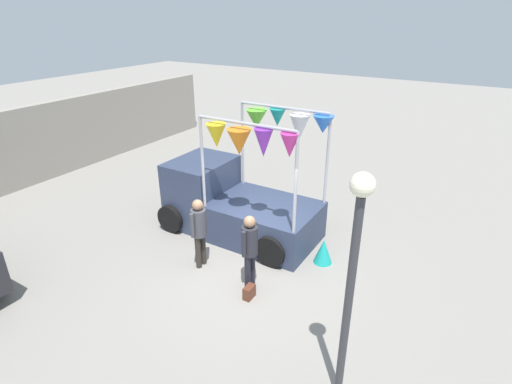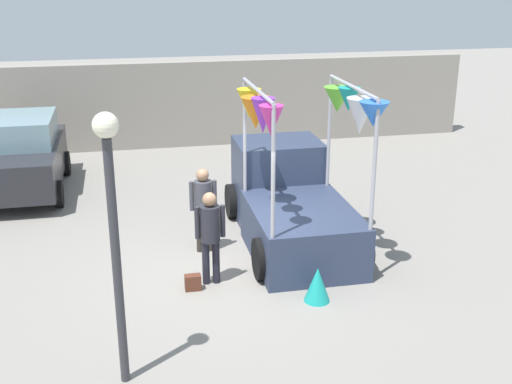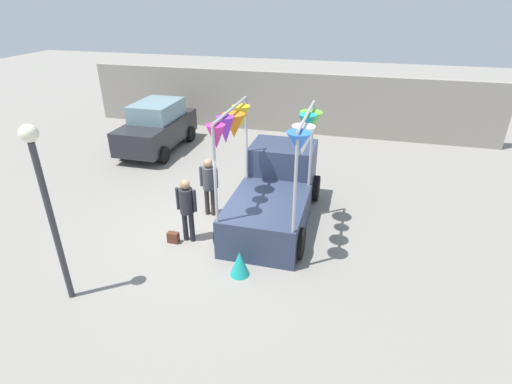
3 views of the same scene
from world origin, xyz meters
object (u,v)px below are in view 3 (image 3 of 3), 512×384
object	(u,v)px
person_vendor	(209,182)
handbag	(173,237)
vendor_truck	(275,187)
street_lamp	(44,192)
parked_car	(157,126)
folded_kite_bundle_teal	(240,263)
person_customer	(187,205)

from	to	relation	value
person_vendor	handbag	size ratio (longest dim) A/B	6.04
vendor_truck	street_lamp	distance (m)	5.65
parked_car	street_lamp	distance (m)	8.79
handbag	person_vendor	bearing A→B (deg)	75.43
parked_car	handbag	distance (m)	6.95
vendor_truck	folded_kite_bundle_teal	world-z (taller)	vendor_truck
vendor_truck	street_lamp	size ratio (longest dim) A/B	1.12
handbag	folded_kite_bundle_teal	size ratio (longest dim) A/B	0.47
person_customer	street_lamp	distance (m)	3.31
parked_car	vendor_truck	bearing A→B (deg)	-36.13
folded_kite_bundle_teal	person_customer	bearing A→B (deg)	148.57
person_customer	handbag	bearing A→B (deg)	-150.26
vendor_truck	person_customer	size ratio (longest dim) A/B	2.44
parked_car	person_customer	xyz separation A→B (m)	(3.78, -5.80, 0.08)
person_customer	person_vendor	world-z (taller)	person_customer
vendor_truck	street_lamp	bearing A→B (deg)	-128.53
person_vendor	handbag	xyz separation A→B (m)	(-0.41, -1.57, -0.88)
parked_car	street_lamp	world-z (taller)	street_lamp
person_customer	handbag	distance (m)	0.97
street_lamp	folded_kite_bundle_teal	size ratio (longest dim) A/B	6.16
vendor_truck	person_vendor	bearing A→B (deg)	-170.18
person_customer	handbag	world-z (taller)	person_customer
vendor_truck	handbag	bearing A→B (deg)	-139.45
vendor_truck	parked_car	world-z (taller)	vendor_truck
person_customer	folded_kite_bundle_teal	bearing A→B (deg)	-31.43
person_vendor	folded_kite_bundle_teal	size ratio (longest dim) A/B	2.82
handbag	folded_kite_bundle_teal	xyz separation A→B (m)	(1.99, -0.80, 0.16)
vendor_truck	parked_car	size ratio (longest dim) A/B	1.03
person_customer	person_vendor	xyz separation A→B (m)	(0.06, 1.37, -0.00)
parked_car	person_customer	bearing A→B (deg)	-56.90
person_vendor	folded_kite_bundle_teal	world-z (taller)	person_vendor
folded_kite_bundle_teal	vendor_truck	bearing A→B (deg)	85.51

